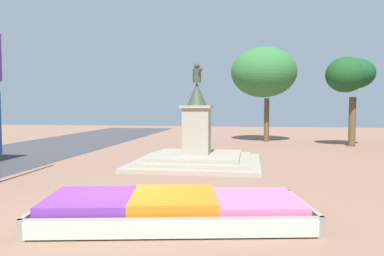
{
  "coord_description": "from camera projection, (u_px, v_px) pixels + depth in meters",
  "views": [
    {
      "loc": [
        3.36,
        -8.93,
        2.68
      ],
      "look_at": [
        1.16,
        5.09,
        1.85
      ],
      "focal_mm": 35.0,
      "sensor_mm": 36.0,
      "label": 1
    }
  ],
  "objects": [
    {
      "name": "ground_plane",
      "position": [
        116.0,
        212.0,
        9.48
      ],
      "size": [
        80.63,
        80.63,
        0.0
      ],
      "primitive_type": "plane",
      "color": "#8C6651"
    },
    {
      "name": "flower_planter",
      "position": [
        171.0,
        209.0,
        8.74
      ],
      "size": [
        6.59,
        3.69,
        0.62
      ],
      "color": "#38281C",
      "rests_on": "ground_plane"
    },
    {
      "name": "statue_monument",
      "position": [
        197.0,
        149.0,
        17.31
      ],
      "size": [
        5.77,
        5.77,
        4.66
      ],
      "color": "#9E947F",
      "rests_on": "ground_plane"
    },
    {
      "name": "park_tree_behind_statue",
      "position": [
        262.0,
        72.0,
        28.16
      ],
      "size": [
        4.88,
        4.79,
        7.1
      ],
      "color": "brown",
      "rests_on": "ground_plane"
    },
    {
      "name": "park_tree_far_right",
      "position": [
        350.0,
        75.0,
        24.44
      ],
      "size": [
        3.17,
        2.89,
        5.89
      ],
      "color": "brown",
      "rests_on": "ground_plane"
    }
  ]
}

